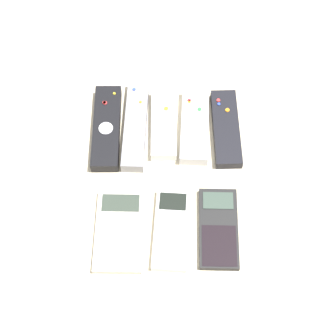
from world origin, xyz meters
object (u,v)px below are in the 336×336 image
calculator_0 (121,231)px  calculator_2 (220,228)px  remote_3 (196,126)px  remote_1 (137,125)px  remote_4 (227,128)px  remote_0 (108,128)px  calculator_1 (173,230)px  remote_2 (165,124)px

calculator_0 → calculator_2: bearing=2.6°
remote_3 → calculator_2: size_ratio=1.10×
remote_1 → calculator_0: bearing=-93.6°
remote_1 → calculator_2: (0.16, -0.22, -0.01)m
remote_1 → remote_3: 0.12m
remote_4 → remote_0: bearing=178.5°
remote_3 → calculator_1: remote_3 is taller
remote_1 → calculator_2: bearing=-52.5°
remote_0 → remote_2: bearing=4.5°
calculator_0 → calculator_2: same height
remote_3 → calculator_2: 0.22m
remote_2 → calculator_1: (0.01, -0.23, -0.00)m
remote_4 → remote_1: bearing=176.2°
remote_1 → remote_0: bearing=-170.5°
remote_2 → calculator_2: remote_2 is taller
remote_1 → remote_2: size_ratio=1.30×
remote_0 → calculator_1: 0.25m
remote_4 → calculator_2: 0.22m
remote_4 → calculator_1: (-0.11, -0.22, -0.00)m
remote_0 → calculator_0: size_ratio=1.20×
calculator_2 → remote_4: bearing=84.8°
calculator_1 → remote_3: bearing=81.6°
remote_1 → calculator_1: size_ratio=1.30×
calculator_1 → remote_2: bearing=97.3°
remote_1 → calculator_0: remote_1 is taller
calculator_2 → calculator_0: bearing=-177.2°
remote_3 → calculator_2: remote_3 is taller
remote_4 → calculator_1: bearing=-118.4°
remote_3 → calculator_0: size_ratio=1.09×
remote_1 → remote_3: (0.12, -0.00, -0.00)m
calculator_1 → calculator_2: size_ratio=1.01×
remote_0 → remote_2: remote_0 is taller
remote_3 → calculator_1: (-0.05, -0.22, -0.00)m
remote_4 → calculator_2: size_ratio=1.12×
remote_4 → calculator_0: (-0.21, -0.22, -0.00)m
remote_3 → calculator_0: (-0.14, -0.23, -0.01)m
remote_2 → remote_3: remote_3 is taller
remote_1 → remote_2: remote_1 is taller
remote_2 → calculator_2: (0.10, -0.23, -0.00)m
calculator_2 → remote_2: bearing=115.3°
remote_0 → remote_1: (0.06, 0.01, -0.00)m
remote_3 → calculator_0: 0.27m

